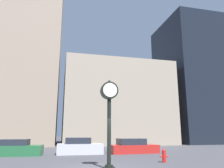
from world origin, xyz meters
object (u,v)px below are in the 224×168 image
(car_green, at_px, (16,149))
(car_red, at_px, (133,147))
(fire_hydrant_near, at_px, (164,156))
(street_clock, at_px, (109,108))
(car_silver, at_px, (79,147))

(car_green, xyz_separation_m, car_red, (9.82, -0.07, -0.01))
(car_green, distance_m, fire_hydrant_near, 11.62)
(street_clock, height_order, car_silver, street_clock)
(car_silver, relative_size, fire_hydrant_near, 4.85)
(car_silver, bearing_deg, street_clock, -83.67)
(fire_hydrant_near, bearing_deg, street_clock, -155.85)
(fire_hydrant_near, bearing_deg, car_red, 88.86)
(street_clock, distance_m, car_silver, 8.65)
(car_red, bearing_deg, street_clock, -119.06)
(street_clock, bearing_deg, car_green, 125.58)
(car_green, xyz_separation_m, fire_hydrant_near, (9.69, -6.41, -0.14))
(car_green, distance_m, car_red, 9.82)
(street_clock, xyz_separation_m, car_silver, (-0.75, 8.25, -2.49))
(car_silver, xyz_separation_m, fire_hydrant_near, (4.62, -6.52, -0.18))
(street_clock, height_order, fire_hydrant_near, street_clock)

